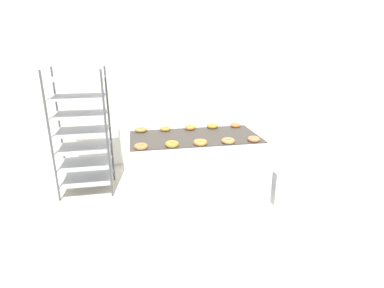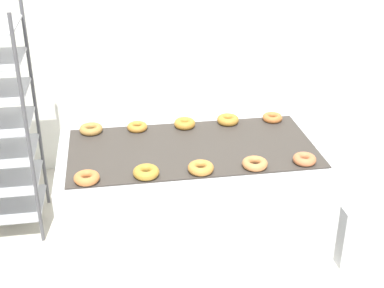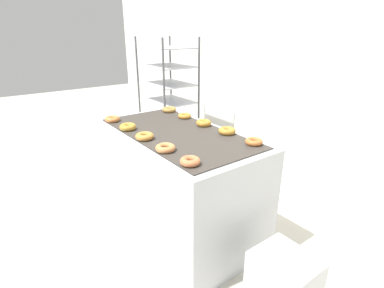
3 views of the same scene
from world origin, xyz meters
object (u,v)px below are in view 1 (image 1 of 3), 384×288
object	(u,v)px
glaze_bin	(283,184)
donut_near_left	(172,144)
baking_rack_cart	(82,132)
fryer_machine	(195,174)
donut_far_right	(212,126)
donut_near_right	(228,141)
donut_far_rightmost	(235,125)
donut_near_center	(200,142)
donut_far_leftmost	(141,130)
donut_near_leftmost	(141,146)
donut_near_rightmost	(254,139)
donut_far_center	(190,127)
donut_far_left	(165,129)

from	to	relation	value
glaze_bin	donut_near_left	bearing A→B (deg)	-168.06
baking_rack_cart	fryer_machine	bearing A→B (deg)	-29.72
donut_far_right	donut_near_right	bearing A→B (deg)	-88.45
donut_far_right	donut_far_rightmost	distance (m)	0.28
fryer_machine	donut_near_center	xyz separation A→B (m)	(-0.00, -0.28, 0.45)
donut_near_right	donut_far_leftmost	world-z (taller)	donut_far_leftmost
donut_near_leftmost	donut_far_right	size ratio (longest dim) A/B	0.96
donut_near_left	donut_far_rightmost	xyz separation A→B (m)	(0.81, 0.56, -0.00)
fryer_machine	donut_near_left	distance (m)	0.60
baking_rack_cart	donut_near_rightmost	world-z (taller)	baking_rack_cart
donut_near_leftmost	donut_far_rightmost	world-z (taller)	donut_near_leftmost
donut_near_center	donut_near_right	xyz separation A→B (m)	(0.28, 0.00, -0.00)
donut_near_leftmost	donut_near_left	bearing A→B (deg)	1.55
donut_near_center	donut_near_right	world-z (taller)	donut_near_center
donut_near_left	donut_far_leftmost	bearing A→B (deg)	115.92
donut_far_center	donut_far_right	xyz separation A→B (m)	(0.27, 0.01, -0.00)
donut_near_leftmost	donut_far_rightmost	size ratio (longest dim) A/B	1.04
glaze_bin	donut_near_left	distance (m)	1.54
glaze_bin	donut_far_left	bearing A→B (deg)	168.86
donut_far_leftmost	donut_far_rightmost	xyz separation A→B (m)	(1.09, -0.00, -0.00)
glaze_bin	donut_near_left	size ratio (longest dim) A/B	3.07
donut_near_rightmost	donut_far_center	xyz separation A→B (m)	(-0.55, 0.54, 0.00)
donut_near_left	donut_far_left	world-z (taller)	donut_near_left
donut_near_rightmost	donut_far_rightmost	bearing A→B (deg)	90.54
donut_near_rightmost	donut_far_center	size ratio (longest dim) A/B	0.96
glaze_bin	donut_near_center	bearing A→B (deg)	-165.23
donut_near_center	donut_far_leftmost	world-z (taller)	donut_near_center
fryer_machine	donut_far_leftmost	xyz separation A→B (m)	(-0.55, 0.28, 0.45)
baking_rack_cart	glaze_bin	distance (m)	2.49
fryer_machine	donut_far_rightmost	distance (m)	0.76
baking_rack_cart	donut_far_rightmost	distance (m)	1.83
donut_near_left	donut_far_center	xyz separation A→B (m)	(0.27, 0.55, 0.00)
donut_near_center	donut_far_left	world-z (taller)	donut_near_center
glaze_bin	donut_far_center	xyz separation A→B (m)	(-1.08, 0.26, 0.68)
baking_rack_cart	donut_near_center	distance (m)	1.59
donut_near_rightmost	donut_far_left	world-z (taller)	donut_near_rightmost
donut_near_rightmost	donut_far_right	xyz separation A→B (m)	(-0.28, 0.55, 0.00)
donut_near_rightmost	donut_near_center	bearing A→B (deg)	-179.36
glaze_bin	donut_near_center	distance (m)	1.30
donut_near_left	donut_far_right	distance (m)	0.78
fryer_machine	donut_near_left	xyz separation A→B (m)	(-0.27, -0.28, 0.45)
glaze_bin	donut_near_center	xyz separation A→B (m)	(-1.08, -0.28, 0.68)
glaze_bin	donut_near_right	xyz separation A→B (m)	(-0.80, -0.28, 0.68)
glaze_bin	donut_far_rightmost	world-z (taller)	donut_far_rightmost
donut_near_leftmost	donut_far_leftmost	bearing A→B (deg)	88.30
donut_near_left	donut_near_rightmost	bearing A→B (deg)	0.52
donut_near_right	donut_far_center	size ratio (longest dim) A/B	1.04
fryer_machine	donut_far_rightmost	xyz separation A→B (m)	(0.54, 0.28, 0.45)
donut_far_center	glaze_bin	bearing A→B (deg)	-13.61
donut_near_left	donut_far_leftmost	xyz separation A→B (m)	(-0.27, 0.56, -0.00)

